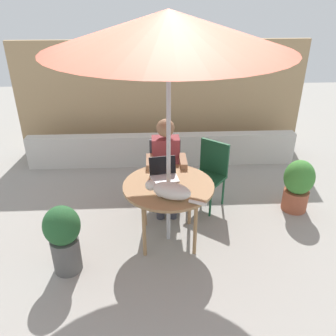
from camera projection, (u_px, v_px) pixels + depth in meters
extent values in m
plane|color=gray|center=(168.00, 238.00, 4.11)|extent=(14.00, 14.00, 0.00)
cube|color=tan|center=(161.00, 98.00, 5.85)|extent=(4.76, 0.08, 1.88)
cube|color=beige|center=(162.00, 150.00, 5.67)|extent=(4.28, 0.20, 0.52)
cylinder|color=#9E754C|center=(168.00, 186.00, 3.78)|extent=(0.99, 0.99, 0.03)
cylinder|color=#9E754C|center=(190.00, 200.00, 4.20)|extent=(0.04, 0.04, 0.70)
cylinder|color=#9E754C|center=(145.00, 201.00, 4.17)|extent=(0.04, 0.04, 0.70)
cylinder|color=#9E754C|center=(144.00, 229.00, 3.70)|extent=(0.04, 0.04, 0.70)
cylinder|color=#9E754C|center=(195.00, 228.00, 3.72)|extent=(0.04, 0.04, 0.70)
cylinder|color=#B7B7BC|center=(168.00, 150.00, 3.58)|extent=(0.04, 0.04, 2.27)
cone|color=#BF4C38|center=(169.00, 30.00, 3.04)|extent=(2.26, 2.26, 0.34)
sphere|color=#B7B7BC|center=(169.00, 28.00, 3.03)|extent=(0.06, 0.06, 0.06)
cube|color=#33383F|center=(166.00, 177.00, 4.54)|extent=(0.40, 0.40, 0.04)
cube|color=#33383F|center=(165.00, 155.00, 4.58)|extent=(0.40, 0.04, 0.44)
cylinder|color=#33383F|center=(178.00, 185.00, 4.80)|extent=(0.03, 0.03, 0.40)
cylinder|color=#33383F|center=(153.00, 186.00, 4.78)|extent=(0.03, 0.03, 0.40)
cylinder|color=#33383F|center=(153.00, 199.00, 4.48)|extent=(0.03, 0.03, 0.40)
cylinder|color=#33383F|center=(179.00, 198.00, 4.50)|extent=(0.03, 0.03, 0.40)
cube|color=#194C2D|center=(206.00, 178.00, 4.51)|extent=(0.56, 0.56, 0.04)
cube|color=#194C2D|center=(214.00, 157.00, 4.53)|extent=(0.33, 0.28, 0.44)
cylinder|color=#194C2D|center=(223.00, 191.00, 4.65)|extent=(0.03, 0.03, 0.40)
cylinder|color=#194C2D|center=(201.00, 184.00, 4.83)|extent=(0.03, 0.03, 0.40)
cylinder|color=#194C2D|center=(188.00, 194.00, 4.58)|extent=(0.03, 0.03, 0.40)
cylinder|color=#194C2D|center=(210.00, 203.00, 4.41)|extent=(0.03, 0.03, 0.40)
cube|color=maroon|center=(166.00, 157.00, 4.40)|extent=(0.34, 0.20, 0.54)
sphere|color=#936B4C|center=(165.00, 128.00, 4.21)|extent=(0.22, 0.22, 0.22)
cube|color=#383842|center=(160.00, 179.00, 4.37)|extent=(0.12, 0.30, 0.12)
cylinder|color=#383842|center=(160.00, 203.00, 4.36)|extent=(0.10, 0.10, 0.44)
cube|color=#383842|center=(173.00, 178.00, 4.38)|extent=(0.12, 0.30, 0.12)
cylinder|color=#383842|center=(173.00, 203.00, 4.37)|extent=(0.10, 0.10, 0.44)
cube|color=#936B4C|center=(150.00, 162.00, 4.18)|extent=(0.08, 0.32, 0.08)
cube|color=#936B4C|center=(183.00, 161.00, 4.19)|extent=(0.08, 0.32, 0.08)
cube|color=silver|center=(164.00, 178.00, 3.88)|extent=(0.33, 0.26, 0.02)
cube|color=black|center=(162.00, 165.00, 3.92)|extent=(0.31, 0.10, 0.20)
cube|color=silver|center=(162.00, 165.00, 3.92)|extent=(0.30, 0.10, 0.20)
ellipsoid|color=silver|center=(172.00, 191.00, 3.49)|extent=(0.44, 0.33, 0.17)
sphere|color=silver|center=(151.00, 185.00, 3.55)|extent=(0.11, 0.11, 0.11)
ellipsoid|color=white|center=(161.00, 192.00, 3.54)|extent=(0.16, 0.16, 0.09)
cylinder|color=silver|center=(198.00, 203.00, 3.41)|extent=(0.18, 0.10, 0.04)
cone|color=silver|center=(152.00, 180.00, 3.55)|extent=(0.04, 0.04, 0.03)
cone|color=silver|center=(149.00, 182.00, 3.50)|extent=(0.04, 0.04, 0.03)
cylinder|color=#595654|center=(67.00, 254.00, 3.58)|extent=(0.29, 0.29, 0.38)
ellipsoid|color=#26592D|center=(62.00, 226.00, 3.41)|extent=(0.36, 0.36, 0.41)
cylinder|color=#9E5138|center=(295.00, 200.00, 4.58)|extent=(0.32, 0.32, 0.28)
ellipsoid|color=#3D7F33|center=(299.00, 177.00, 4.42)|extent=(0.38, 0.38, 0.46)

